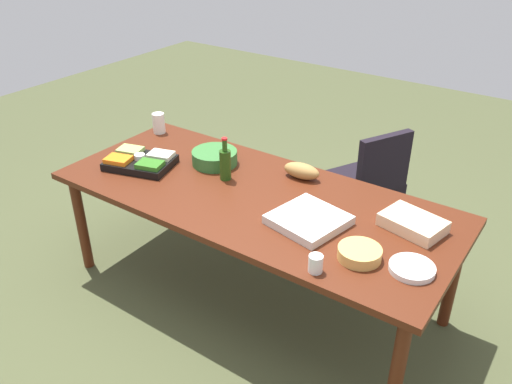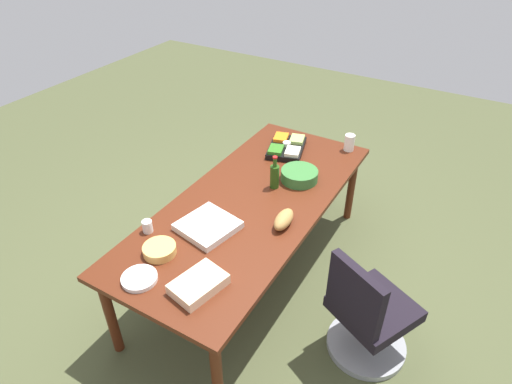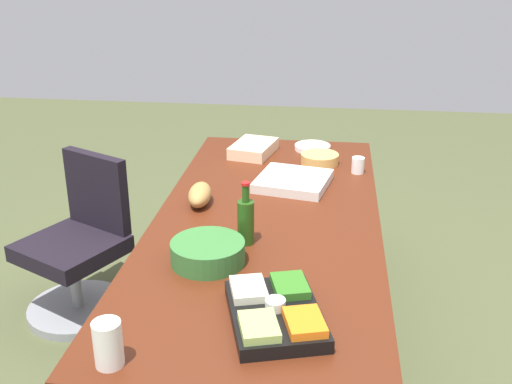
{
  "view_description": "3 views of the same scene",
  "coord_description": "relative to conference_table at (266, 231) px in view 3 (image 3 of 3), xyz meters",
  "views": [
    {
      "loc": [
        1.58,
        -2.24,
        2.32
      ],
      "look_at": [
        0.03,
        -0.01,
        0.79
      ],
      "focal_mm": 36.92,
      "sensor_mm": 36.0,
      "label": 1
    },
    {
      "loc": [
        2.32,
        1.4,
        2.75
      ],
      "look_at": [
        -0.05,
        0.01,
        0.82
      ],
      "focal_mm": 30.86,
      "sensor_mm": 36.0,
      "label": 2
    },
    {
      "loc": [
        -2.61,
        -0.28,
        1.98
      ],
      "look_at": [
        0.09,
        0.06,
        0.85
      ],
      "focal_mm": 43.51,
      "sensor_mm": 36.0,
      "label": 3
    }
  ],
  "objects": [
    {
      "name": "ground_plane",
      "position": [
        0.0,
        0.0,
        -0.69
      ],
      "size": [
        10.0,
        10.0,
        0.0
      ],
      "primitive_type": "plane",
      "color": "#494E2F"
    },
    {
      "name": "conference_table",
      "position": [
        0.0,
        0.0,
        0.0
      ],
      "size": [
        2.45,
        1.05,
        0.76
      ],
      "color": "#4E1F0F",
      "rests_on": "ground"
    },
    {
      "name": "office_chair",
      "position": [
        0.27,
        1.07,
        -0.35
      ],
      "size": [
        0.64,
        0.64,
        0.89
      ],
      "color": "gray",
      "rests_on": "ground"
    },
    {
      "name": "salad_bowl",
      "position": [
        -0.44,
        0.19,
        0.11
      ],
      "size": [
        0.34,
        0.34,
        0.09
      ],
      "primitive_type": "cylinder",
      "rotation": [
        0.0,
        0.0,
        -0.15
      ],
      "color": "#336D31",
      "rests_on": "conference_table"
    },
    {
      "name": "pizza_box",
      "position": [
        0.44,
        -0.09,
        0.09
      ],
      "size": [
        0.42,
        0.42,
        0.05
      ],
      "primitive_type": "cube",
      "rotation": [
        0.0,
        0.0,
        -0.2
      ],
      "color": "silver",
      "rests_on": "conference_table"
    },
    {
      "name": "veggie_tray",
      "position": [
        -0.82,
        -0.12,
        0.1
      ],
      "size": [
        0.49,
        0.41,
        0.09
      ],
      "color": "black",
      "rests_on": "conference_table"
    },
    {
      "name": "wine_bottle",
      "position": [
        -0.25,
        0.06,
        0.17
      ],
      "size": [
        0.09,
        0.09,
        0.28
      ],
      "color": "#224813",
      "rests_on": "conference_table"
    },
    {
      "name": "paper_plate_stack",
      "position": [
        1.05,
        -0.17,
        0.08
      ],
      "size": [
        0.27,
        0.27,
        0.03
      ],
      "primitive_type": "cylinder",
      "rotation": [
        0.0,
        0.0,
        -0.26
      ],
      "color": "white",
      "rests_on": "conference_table"
    },
    {
      "name": "paper_cup",
      "position": [
        0.67,
        -0.44,
        0.11
      ],
      "size": [
        0.08,
        0.08,
        0.09
      ],
      "primitive_type": "cylinder",
      "rotation": [
        0.0,
        0.0,
        0.13
      ],
      "color": "white",
      "rests_on": "conference_table"
    },
    {
      "name": "sheet_cake",
      "position": [
        0.92,
        0.18,
        0.1
      ],
      "size": [
        0.36,
        0.28,
        0.07
      ],
      "primitive_type": "cube",
      "rotation": [
        0.0,
        0.0,
        -0.22
      ],
      "color": "beige",
      "rests_on": "conference_table"
    },
    {
      "name": "mayo_jar",
      "position": [
        -1.12,
        0.36,
        0.14
      ],
      "size": [
        0.11,
        0.11,
        0.15
      ],
      "primitive_type": "cylinder",
      "rotation": [
        0.0,
        0.0,
        -0.23
      ],
      "color": "white",
      "rests_on": "conference_table"
    },
    {
      "name": "bread_loaf",
      "position": [
        0.13,
        0.34,
        0.12
      ],
      "size": [
        0.25,
        0.13,
        0.1
      ],
      "primitive_type": "ellipsoid",
      "rotation": [
        0.0,
        0.0,
        0.08
      ],
      "color": "#A87B40",
      "rests_on": "conference_table"
    },
    {
      "name": "chip_bowl",
      "position": [
        0.8,
        -0.22,
        0.09
      ],
      "size": [
        0.28,
        0.28,
        0.06
      ],
      "primitive_type": "cylinder",
      "rotation": [
        0.0,
        0.0,
        -0.35
      ],
      "color": "#DEAA56",
      "rests_on": "conference_table"
    }
  ]
}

